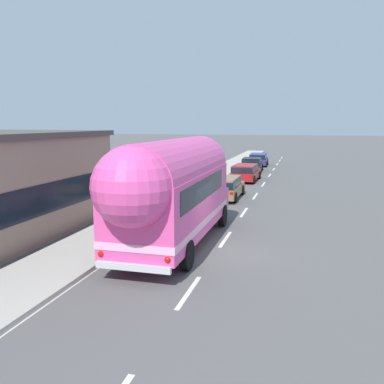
{
  "coord_description": "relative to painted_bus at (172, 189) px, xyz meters",
  "views": [
    {
      "loc": [
        2.99,
        -14.51,
        4.72
      ],
      "look_at": [
        -1.58,
        2.37,
        1.8
      ],
      "focal_mm": 39.0,
      "sensor_mm": 36.0,
      "label": 1
    }
  ],
  "objects": [
    {
      "name": "car_third",
      "position": [
        -0.21,
        25.77,
        -1.56
      ],
      "size": [
        2.11,
        4.85,
        1.37
      ],
      "color": "black",
      "rests_on": "ground"
    },
    {
      "name": "lane_markings",
      "position": [
        -0.7,
        12.94,
        -2.3
      ],
      "size": [
        3.55,
        80.0,
        0.01
      ],
      "color": "silver",
      "rests_on": "ground"
    },
    {
      "name": "car_lead",
      "position": [
        -0.02,
        10.93,
        -1.51
      ],
      "size": [
        1.89,
        4.47,
        1.37
      ],
      "color": "olive",
      "rests_on": "ground"
    },
    {
      "name": "sidewalk_slab",
      "position": [
        -3.08,
        10.02,
        -2.23
      ],
      "size": [
        2.74,
        90.0,
        0.15
      ],
      "primitive_type": "cube",
      "color": "#ADA89E",
      "rests_on": "ground"
    },
    {
      "name": "car_second",
      "position": [
        0.11,
        19.15,
        -1.52
      ],
      "size": [
        2.1,
        4.52,
        1.37
      ],
      "color": "#A5191E",
      "rests_on": "ground"
    },
    {
      "name": "painted_bus",
      "position": [
        0.0,
        0.0,
        0.0
      ],
      "size": [
        2.61,
        10.55,
        4.12
      ],
      "color": "#EA4C9E",
      "rests_on": "ground"
    },
    {
      "name": "ground_plane",
      "position": [
        1.71,
        0.02,
        -2.31
      ],
      "size": [
        300.0,
        300.0,
        0.0
      ],
      "primitive_type": "plane",
      "color": "#565454"
    },
    {
      "name": "car_fourth",
      "position": [
        -0.22,
        31.89,
        -1.51
      ],
      "size": [
        2.09,
        4.49,
        1.37
      ],
      "color": "navy",
      "rests_on": "ground"
    }
  ]
}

